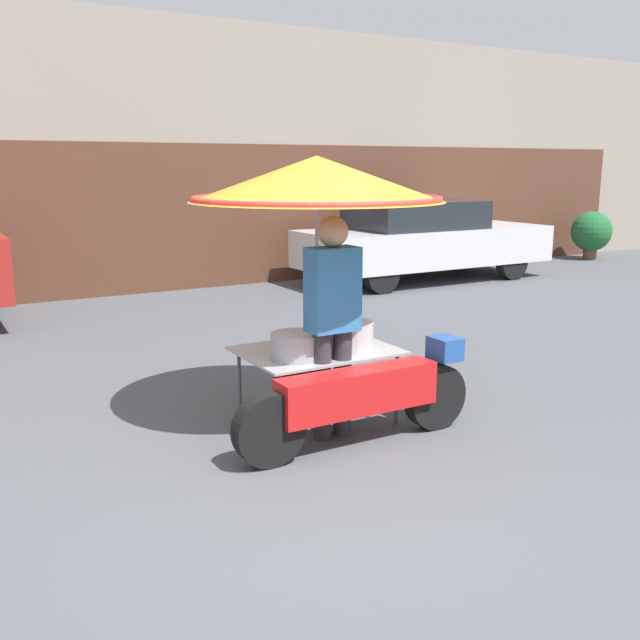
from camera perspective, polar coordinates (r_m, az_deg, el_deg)
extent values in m
plane|color=#4C4F54|center=(4.74, 2.19, -13.32)|extent=(36.00, 36.00, 0.00)
cube|color=gray|center=(12.62, -20.14, 12.21)|extent=(28.00, 2.00, 4.38)
cube|color=#563323|center=(11.64, -18.86, 7.46)|extent=(23.80, 0.06, 2.40)
cylinder|color=black|center=(5.73, 9.16, -6.03)|extent=(0.52, 0.14, 0.52)
cylinder|color=black|center=(4.98, -4.08, -8.75)|extent=(0.52, 0.14, 0.52)
cube|color=red|center=(5.27, 3.04, -5.71)|extent=(1.28, 0.24, 0.32)
cube|color=#234C93|center=(5.68, 9.96, -2.24)|extent=(0.20, 0.24, 0.18)
cylinder|color=black|center=(6.04, -1.54, -5.17)|extent=(0.47, 0.14, 0.47)
cylinder|color=#515156|center=(5.76, 6.13, -5.54)|extent=(0.03, 0.03, 0.58)
cylinder|color=#515156|center=(6.37, 2.02, -3.73)|extent=(0.03, 0.03, 0.58)
cylinder|color=#515156|center=(5.25, -3.02, -7.29)|extent=(0.03, 0.03, 0.58)
cylinder|color=#515156|center=(5.91, -6.46, -5.09)|extent=(0.03, 0.03, 0.58)
cube|color=#9E9EA3|center=(5.71, -0.25, -2.46)|extent=(1.21, 0.91, 0.02)
cylinder|color=#B2B2B7|center=(5.59, -0.26, 3.45)|extent=(0.03, 0.03, 1.17)
cone|color=orange|center=(5.53, -0.27, 11.24)|extent=(1.97, 1.97, 0.34)
torus|color=red|center=(5.53, -0.26, 9.66)|extent=(1.92, 1.92, 0.05)
cylinder|color=#939399|center=(5.43, -1.90, -2.08)|extent=(0.40, 0.40, 0.20)
cylinder|color=#B7B7BC|center=(5.68, 2.28, -1.28)|extent=(0.40, 0.40, 0.23)
cylinder|color=#939399|center=(5.83, -1.66, -1.69)|extent=(0.26, 0.26, 0.07)
cylinder|color=#2D2D33|center=(5.40, 0.17, -5.29)|extent=(0.14, 0.14, 0.84)
cylinder|color=#2D2D33|center=(5.49, 1.80, -5.00)|extent=(0.14, 0.14, 0.84)
cube|color=teal|center=(5.27, 1.02, 2.46)|extent=(0.38, 0.22, 0.63)
sphere|color=tan|center=(5.21, 1.04, 7.09)|extent=(0.23, 0.23, 0.23)
cylinder|color=black|center=(13.49, 15.11, 4.44)|extent=(0.61, 0.20, 0.61)
cylinder|color=black|center=(14.51, 11.15, 5.16)|extent=(0.61, 0.20, 0.61)
cylinder|color=black|center=(11.63, 4.92, 3.62)|extent=(0.61, 0.20, 0.61)
cylinder|color=black|center=(12.80, 1.28, 4.46)|extent=(0.61, 0.20, 0.61)
cube|color=silver|center=(13.01, 8.42, 5.89)|extent=(4.68, 1.67, 0.64)
cube|color=#1E2328|center=(12.82, 7.67, 8.35)|extent=(2.25, 1.47, 0.48)
cylinder|color=brown|center=(16.97, 20.77, 4.98)|extent=(0.29, 0.29, 0.25)
sphere|color=#1E5B2D|center=(16.92, 20.89, 6.65)|extent=(0.87, 0.87, 0.87)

